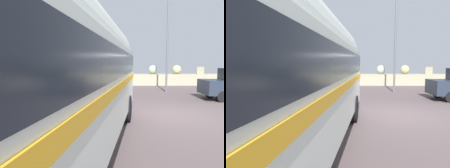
# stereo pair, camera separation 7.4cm
# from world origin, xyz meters

# --- Properties ---
(ground) EXTENTS (32.00, 26.00, 0.02)m
(ground) POSITION_xyz_m (0.00, 0.00, 0.01)
(ground) COLOR #584A4B
(breakwater) EXTENTS (31.36, 2.14, 2.48)m
(breakwater) POSITION_xyz_m (-0.41, 11.78, 0.71)
(breakwater) COLOR #9B977B
(breakwater) RESTS_ON ground
(vintage_coach) EXTENTS (3.88, 8.87, 3.70)m
(vintage_coach) POSITION_xyz_m (-3.51, -3.31, 2.05)
(vintage_coach) COLOR black
(vintage_coach) RESTS_ON ground
(lamp_post) EXTENTS (0.44, 0.90, 7.35)m
(lamp_post) POSITION_xyz_m (1.58, 6.68, 4.09)
(lamp_post) COLOR #5B5B60
(lamp_post) RESTS_ON ground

